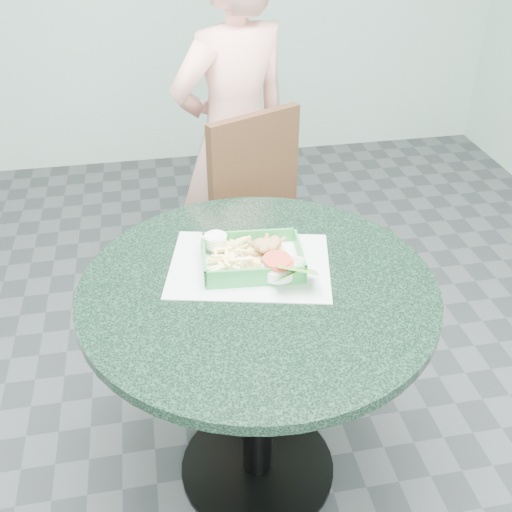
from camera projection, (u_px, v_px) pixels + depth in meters
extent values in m
cube|color=#303335|center=(258.00, 468.00, 2.00)|extent=(4.00, 5.00, 0.02)
cylinder|color=black|center=(258.00, 466.00, 1.99)|extent=(0.50, 0.50, 0.02)
cylinder|color=black|center=(258.00, 388.00, 1.79)|extent=(0.09, 0.09, 0.70)
cylinder|color=#1E3226|center=(258.00, 294.00, 1.59)|extent=(0.94, 0.94, 0.03)
cube|color=#3C291C|center=(263.00, 253.00, 2.26)|extent=(0.39, 0.39, 0.04)
cube|color=#3C291C|center=(254.00, 173.00, 2.26)|extent=(0.39, 0.04, 0.46)
cube|color=#3C291C|center=(227.00, 334.00, 2.23)|extent=(0.04, 0.04, 0.43)
cube|color=#3C291C|center=(314.00, 323.00, 2.28)|extent=(0.04, 0.04, 0.43)
cube|color=#3C291C|center=(216.00, 282.00, 2.50)|extent=(0.04, 0.04, 0.43)
cube|color=#3C291C|center=(293.00, 273.00, 2.55)|extent=(0.04, 0.04, 0.43)
imported|color=#F5A899|center=(234.00, 140.00, 2.42)|extent=(0.64, 0.54, 1.48)
cube|color=silver|center=(250.00, 271.00, 1.64)|extent=(0.49, 0.41, 0.00)
cube|color=#2A8B3C|center=(253.00, 270.00, 1.64)|extent=(0.27, 0.19, 0.01)
cube|color=white|center=(253.00, 268.00, 1.63)|extent=(0.25, 0.18, 0.00)
cube|color=#2A8B3C|center=(247.00, 244.00, 1.70)|extent=(0.27, 0.01, 0.05)
cube|color=#2A8B3C|center=(259.00, 282.00, 1.55)|extent=(0.27, 0.01, 0.05)
cube|color=#2A8B3C|center=(299.00, 257.00, 1.64)|extent=(0.01, 0.19, 0.05)
cube|color=#2A8B3C|center=(205.00, 267.00, 1.60)|extent=(0.01, 0.19, 0.05)
cylinder|color=#F0C671|center=(266.00, 261.00, 1.64)|extent=(0.11, 0.11, 0.02)
cylinder|color=white|center=(214.00, 248.00, 1.65)|extent=(0.06, 0.06, 0.03)
cylinder|color=white|center=(214.00, 243.00, 1.64)|extent=(0.05, 0.05, 0.00)
cylinder|color=white|center=(280.00, 275.00, 1.58)|extent=(0.09, 0.09, 0.03)
torus|color=beige|center=(280.00, 269.00, 1.57)|extent=(0.08, 0.08, 0.01)
cylinder|color=#D4432D|center=(280.00, 266.00, 1.56)|extent=(0.08, 0.08, 0.01)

